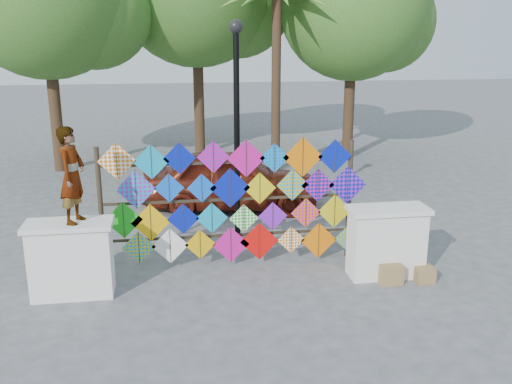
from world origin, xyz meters
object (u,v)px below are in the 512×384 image
kite_rack (234,202)px  vendor_woman (72,175)px  lamppost (237,112)px  sedan (233,179)px

kite_rack → vendor_woman: vendor_woman is taller
kite_rack → lamppost: 1.95m
vendor_woman → sedan: 5.54m
lamppost → kite_rack: bearing=-99.6°
kite_rack → lamppost: lamppost is taller
sedan → kite_rack: bearing=-176.9°
kite_rack → sedan: 3.58m
kite_rack → sedan: kite_rack is taller
vendor_woman → sedan: bearing=-17.2°
vendor_woman → sedan: vendor_woman is taller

